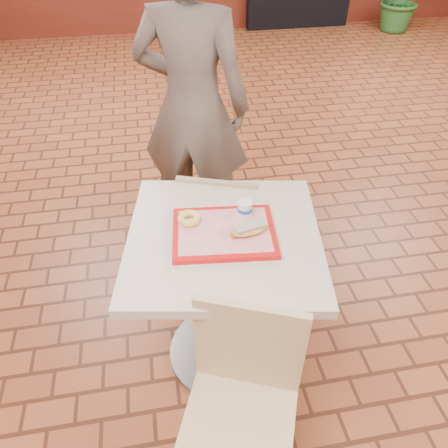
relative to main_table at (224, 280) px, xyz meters
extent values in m
cube|color=brown|center=(0.98, 0.83, -0.57)|extent=(8.00, 10.00, 0.01)
cube|color=beige|center=(0.00, 0.00, 0.25)|extent=(0.80, 0.80, 0.04)
cylinder|color=gray|center=(0.00, 0.00, -0.17)|extent=(0.09, 0.09, 0.80)
cylinder|color=gray|center=(0.00, 0.00, -0.56)|extent=(0.58, 0.58, 0.03)
cube|color=tan|center=(-0.05, -0.60, -0.15)|extent=(0.54, 0.54, 0.04)
cube|color=tan|center=(0.02, -0.43, 0.10)|extent=(0.39, 0.18, 0.45)
cylinder|color=gray|center=(-0.15, -0.37, -0.37)|extent=(0.03, 0.03, 0.40)
cylinder|color=gray|center=(0.18, -0.50, -0.37)|extent=(0.03, 0.03, 0.40)
cube|color=tan|center=(0.09, 0.54, -0.16)|extent=(0.51, 0.51, 0.04)
cube|color=tan|center=(0.03, 0.37, 0.08)|extent=(0.39, 0.16, 0.44)
cylinder|color=gray|center=(0.31, 0.64, -0.38)|extent=(0.03, 0.03, 0.39)
cylinder|color=gray|center=(-0.01, 0.76, -0.38)|extent=(0.03, 0.03, 0.39)
cylinder|color=gray|center=(0.19, 0.32, -0.38)|extent=(0.03, 0.03, 0.39)
cylinder|color=gray|center=(-0.13, 0.44, -0.38)|extent=(0.03, 0.03, 0.39)
imported|color=brown|center=(0.00, 1.06, 0.37)|extent=(0.81, 0.68, 1.88)
cube|color=red|center=(0.00, 0.00, 0.29)|extent=(0.42, 0.33, 0.02)
cube|color=#E18585|center=(0.00, 0.00, 0.30)|extent=(0.38, 0.28, 0.00)
torus|color=#E3C552|center=(-0.13, 0.08, 0.32)|extent=(0.12, 0.12, 0.03)
ellipsoid|color=gold|center=(0.10, -0.03, 0.32)|extent=(0.16, 0.11, 0.04)
cube|color=beige|center=(0.10, -0.03, 0.35)|extent=(0.15, 0.09, 0.01)
ellipsoid|color=#AD4718|center=(0.03, -0.05, 0.32)|extent=(0.04, 0.03, 0.02)
cylinder|color=white|center=(0.10, 0.07, 0.34)|extent=(0.06, 0.06, 0.08)
cylinder|color=blue|center=(0.10, 0.07, 0.35)|extent=(0.06, 0.06, 0.02)
camera|label=1|loc=(-0.24, -1.35, 1.49)|focal=35.00mm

